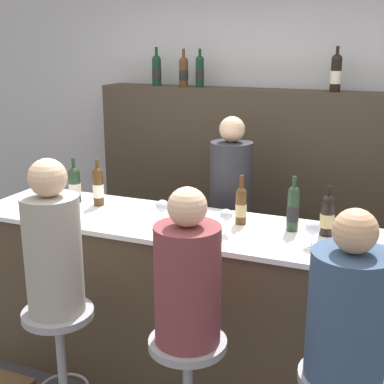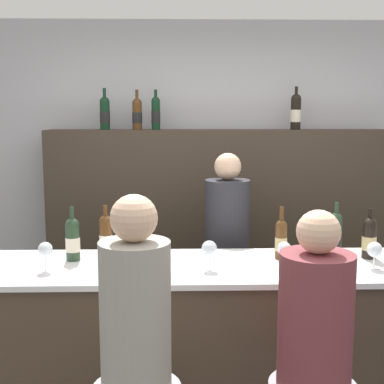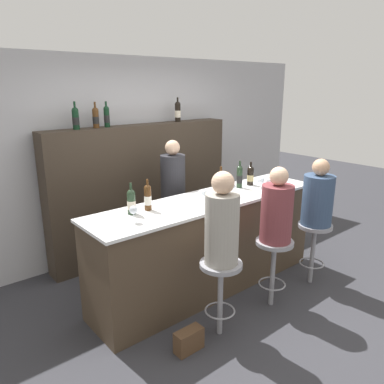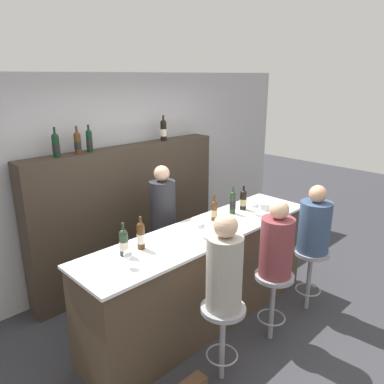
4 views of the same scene
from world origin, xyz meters
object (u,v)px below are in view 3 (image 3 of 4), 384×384
at_px(wine_glass_3, 261,181).
at_px(bar_stool_middle, 274,255).
at_px(wine_bottle_counter_2, 221,182).
at_px(wine_bottle_backbar_2, 107,116).
at_px(wine_bottle_backbar_1, 96,117).
at_px(guest_seated_right, 318,197).
at_px(wine_bottle_counter_0, 131,202).
at_px(handbag, 189,340).
at_px(wine_bottle_counter_1, 148,197).
at_px(guest_seated_left, 222,224).
at_px(metal_bowl, 274,182).
at_px(guest_seated_middle, 277,210).
at_px(wine_glass_0, 133,210).
at_px(bartender, 173,210).
at_px(bar_stool_left, 221,279).
at_px(bar_stool_right, 314,237).
at_px(wine_bottle_counter_4, 250,175).
at_px(wine_glass_1, 205,193).
at_px(wine_bottle_backbar_3, 178,111).
at_px(wine_bottle_backbar_0, 76,118).
at_px(wine_bottle_counter_3, 240,176).
at_px(wine_glass_2, 232,187).

height_order(wine_glass_3, bar_stool_middle, wine_glass_3).
relative_size(wine_bottle_counter_2, wine_bottle_backbar_2, 0.98).
bearing_deg(wine_bottle_backbar_1, wine_glass_3, -46.36).
bearing_deg(guest_seated_right, wine_bottle_counter_2, 131.99).
bearing_deg(wine_bottle_counter_0, handbag, -87.18).
distance_m(wine_bottle_counter_1, guest_seated_left, 0.84).
distance_m(metal_bowl, guest_seated_middle, 0.95).
bearing_deg(wine_glass_0, wine_bottle_counter_1, 35.48).
height_order(wine_glass_3, handbag, wine_glass_3).
distance_m(guest_seated_middle, bartender, 1.42).
xyz_separation_m(bar_stool_left, bartender, (0.51, 1.37, 0.19)).
xyz_separation_m(bar_stool_right, handbag, (-1.85, 0.00, -0.47)).
bearing_deg(wine_bottle_counter_4, guest_seated_middle, -122.34).
xyz_separation_m(wine_bottle_backbar_1, metal_bowl, (1.61, -1.40, -0.77)).
bearing_deg(wine_glass_1, handbag, -140.04).
bearing_deg(wine_bottle_counter_0, wine_bottle_backbar_3, 38.92).
height_order(bar_stool_left, guest_seated_right, guest_seated_right).
xyz_separation_m(guest_seated_left, guest_seated_middle, (0.75, 0.00, -0.04)).
bearing_deg(wine_glass_3, wine_bottle_backbar_3, 95.21).
bearing_deg(bar_stool_right, bartender, 125.43).
bearing_deg(wine_bottle_counter_4, wine_bottle_backbar_2, 135.95).
xyz_separation_m(wine_glass_0, wine_glass_1, (0.85, 0.00, 0.00)).
xyz_separation_m(bar_stool_left, bar_stool_right, (1.48, 0.00, 0.00)).
bearing_deg(bar_stool_middle, guest_seated_middle, 0.00).
relative_size(wine_bottle_backbar_0, guest_seated_middle, 0.41).
xyz_separation_m(wine_bottle_counter_3, guest_seated_left, (-1.07, -0.80, -0.10)).
relative_size(wine_bottle_counter_4, bar_stool_middle, 0.40).
bearing_deg(bar_stool_middle, bartender, 100.23).
bearing_deg(bar_stool_right, wine_glass_0, 163.33).
xyz_separation_m(wine_bottle_backbar_0, bar_stool_right, (1.86, -2.01, -1.31)).
distance_m(wine_bottle_counter_2, wine_bottle_counter_4, 0.50).
xyz_separation_m(metal_bowl, guest_seated_right, (-0.00, -0.61, -0.05)).
bearing_deg(guest_seated_middle, wine_bottle_backbar_1, 113.77).
bearing_deg(wine_bottle_backbar_1, wine_glass_1, -71.50).
height_order(wine_bottle_backbar_1, guest_seated_middle, wine_bottle_backbar_1).
bearing_deg(wine_bottle_backbar_3, wine_glass_2, -103.98).
bearing_deg(wine_bottle_counter_0, bartender, 31.73).
height_order(wine_bottle_counter_0, wine_glass_1, wine_bottle_counter_0).
bearing_deg(wine_bottle_counter_3, wine_bottle_counter_0, 180.00).
bearing_deg(wine_bottle_counter_0, metal_bowl, -5.80).
bearing_deg(wine_bottle_counter_2, bar_stool_right, -48.01).
bearing_deg(wine_bottle_counter_4, handbag, -153.85).
bearing_deg(metal_bowl, wine_bottle_backbar_2, 136.37).
xyz_separation_m(metal_bowl, guest_seated_middle, (-0.73, -0.61, -0.04)).
distance_m(wine_glass_1, metal_bowl, 1.14).
distance_m(wine_bottle_counter_3, wine_bottle_backbar_2, 1.75).
height_order(wine_bottle_backbar_0, bar_stool_left, wine_bottle_backbar_0).
distance_m(wine_bottle_backbar_1, wine_glass_2, 1.80).
distance_m(guest_seated_right, bartender, 1.70).
height_order(wine_bottle_backbar_0, wine_glass_1, wine_bottle_backbar_0).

